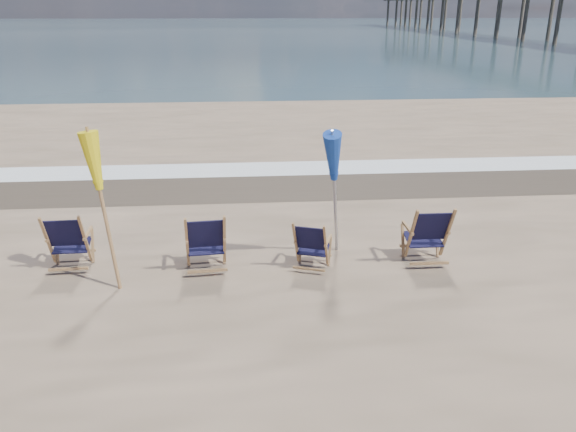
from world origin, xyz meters
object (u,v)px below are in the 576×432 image
object	(u,v)px
beach_chair_0	(85,242)
umbrella_yellow	(100,170)
beach_chair_1	(225,242)
beach_chair_2	(326,248)
umbrella_blue	(336,152)
beach_chair_3	(447,235)
fishing_pier	(519,4)

from	to	relation	value
beach_chair_0	umbrella_yellow	size ratio (longest dim) A/B	0.43
beach_chair_0	umbrella_yellow	xyz separation A→B (m)	(0.53, -0.62, 1.36)
umbrella_yellow	beach_chair_1	bearing A→B (deg)	12.56
beach_chair_0	beach_chair_2	size ratio (longest dim) A/B	1.16
umbrella_blue	umbrella_yellow	bearing A→B (deg)	-168.14
beach_chair_3	fishing_pier	bearing A→B (deg)	-115.95
beach_chair_0	beach_chair_2	world-z (taller)	beach_chair_0
beach_chair_0	beach_chair_3	xyz separation A→B (m)	(5.90, -0.28, 0.02)
umbrella_yellow	beach_chair_0	bearing A→B (deg)	130.18
beach_chair_2	umbrella_blue	bearing A→B (deg)	-92.51
umbrella_yellow	beach_chair_2	bearing A→B (deg)	3.78
beach_chair_0	beach_chair_1	bearing A→B (deg)	171.77
umbrella_blue	fishing_pier	size ratio (longest dim) A/B	0.02
beach_chair_2	umbrella_blue	size ratio (longest dim) A/B	0.37
beach_chair_3	umbrella_yellow	xyz separation A→B (m)	(-5.38, -0.34, 1.33)
beach_chair_1	umbrella_blue	distance (m)	2.31
beach_chair_1	beach_chair_3	world-z (taller)	beach_chair_3
beach_chair_0	beach_chair_1	xyz separation A→B (m)	(2.25, -0.24, 0.01)
beach_chair_1	umbrella_yellow	xyz separation A→B (m)	(-1.72, -0.38, 1.35)
beach_chair_0	umbrella_blue	world-z (taller)	umbrella_blue
beach_chair_0	beach_chair_2	distance (m)	3.89
umbrella_yellow	fishing_pier	bearing A→B (deg)	60.60
beach_chair_3	beach_chair_1	bearing A→B (deg)	-0.41
umbrella_blue	beach_chair_0	bearing A→B (deg)	-178.26
beach_chair_0	umbrella_blue	distance (m)	4.31
umbrella_blue	fishing_pier	bearing A→B (deg)	62.54
fishing_pier	beach_chair_1	bearing A→B (deg)	-118.49
umbrella_blue	beach_chair_2	bearing A→B (deg)	-112.33
beach_chair_2	umbrella_yellow	world-z (taller)	umbrella_yellow
beach_chair_0	beach_chair_2	xyz separation A→B (m)	(3.87, -0.40, -0.07)
beach_chair_0	umbrella_yellow	bearing A→B (deg)	128.03
umbrella_yellow	umbrella_blue	distance (m)	3.63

